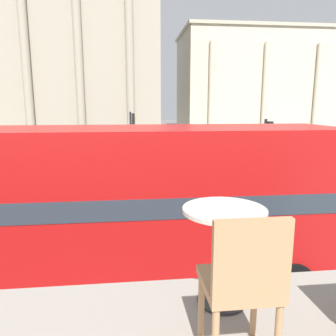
{
  "coord_description": "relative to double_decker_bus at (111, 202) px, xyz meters",
  "views": [
    {
      "loc": [
        0.68,
        -2.52,
        4.53
      ],
      "look_at": [
        2.68,
        15.37,
        1.07
      ],
      "focal_mm": 35.0,
      "sensor_mm": 36.0,
      "label": 1
    }
  ],
  "objects": [
    {
      "name": "traffic_light_near",
      "position": [
        6.07,
        5.3,
        0.33
      ],
      "size": [
        0.42,
        0.24,
        3.98
      ],
      "color": "black",
      "rests_on": "ground_plane"
    },
    {
      "name": "car_maroon",
      "position": [
        -2.21,
        24.04,
        -1.56
      ],
      "size": [
        4.2,
        1.93,
        1.35
      ],
      "rotation": [
        0.0,
        0.0,
        0.48
      ],
      "color": "black",
      "rests_on": "ground_plane"
    },
    {
      "name": "double_decker_bus",
      "position": [
        0.0,
        0.0,
        0.0
      ],
      "size": [
        10.93,
        2.71,
        4.02
      ],
      "rotation": [
        0.0,
        0.0,
        0.02
      ],
      "color": "black",
      "rests_on": "ground_plane"
    },
    {
      "name": "pedestrian_blue",
      "position": [
        8.63,
        17.4,
        -1.22
      ],
      "size": [
        0.32,
        0.32,
        1.79
      ],
      "rotation": [
        0.0,
        0.0,
        5.14
      ],
      "color": "#282B33",
      "rests_on": "ground_plane"
    },
    {
      "name": "plaza_building_right",
      "position": [
        26.24,
        51.78,
        6.35
      ],
      "size": [
        33.44,
        16.46,
        17.2
      ],
      "color": "beige",
      "rests_on": "ground_plane"
    },
    {
      "name": "plaza_building_left",
      "position": [
        -12.98,
        37.29,
        9.29
      ],
      "size": [
        34.38,
        16.22,
        23.1
      ],
      "color": "#A39984",
      "rests_on": "ground_plane"
    },
    {
      "name": "cafe_dining_table",
      "position": [
        1.18,
        -5.47,
        1.36
      ],
      "size": [
        0.6,
        0.6,
        0.73
      ],
      "color": "#2D2D30",
      "rests_on": "cafe_floor_slab"
    },
    {
      "name": "car_silver",
      "position": [
        -5.4,
        20.17,
        -1.56
      ],
      "size": [
        4.2,
        1.93,
        1.35
      ],
      "rotation": [
        0.0,
        0.0,
        3.36
      ],
      "color": "black",
      "rests_on": "ground_plane"
    },
    {
      "name": "traffic_light_mid",
      "position": [
        0.56,
        13.93,
        0.41
      ],
      "size": [
        0.42,
        0.24,
        4.12
      ],
      "color": "black",
      "rests_on": "ground_plane"
    },
    {
      "name": "cafe_chair_0",
      "position": [
        1.11,
        -6.09,
        1.34
      ],
      "size": [
        0.4,
        0.4,
        0.91
      ],
      "rotation": [
        0.0,
        0.0,
        0.05
      ],
      "color": "#A87F56",
      "rests_on": "cafe_floor_slab"
    }
  ]
}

